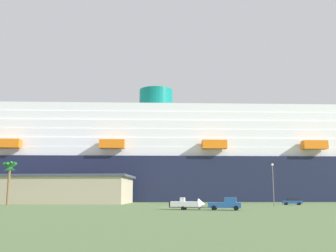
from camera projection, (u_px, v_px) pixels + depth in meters
name	position (u px, v px, depth m)	size (l,w,h in m)	color
ground_plane	(175.00, 203.00, 111.32)	(600.00, 600.00, 0.00)	#567042
cruise_ship	(262.00, 163.00, 142.68)	(282.10, 61.33, 52.53)	#191E38
terminal_building	(50.00, 189.00, 107.94)	(46.04, 21.80, 7.76)	#B7A88C
pickup_truck	(226.00, 204.00, 66.12)	(5.83, 2.93, 2.20)	#2659A5
small_boat_on_trailer	(189.00, 204.00, 67.44)	(7.05, 2.94, 2.15)	#595960
palm_tree	(10.00, 170.00, 92.91)	(3.51, 3.70, 10.47)	brown
street_lamp	(273.00, 179.00, 83.20)	(0.56, 0.56, 9.27)	slate
parked_car_blue_suv	(292.00, 201.00, 94.34)	(4.73, 2.31, 1.58)	#264C99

